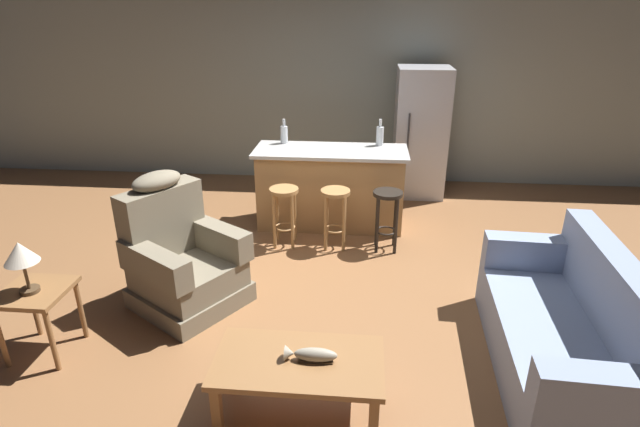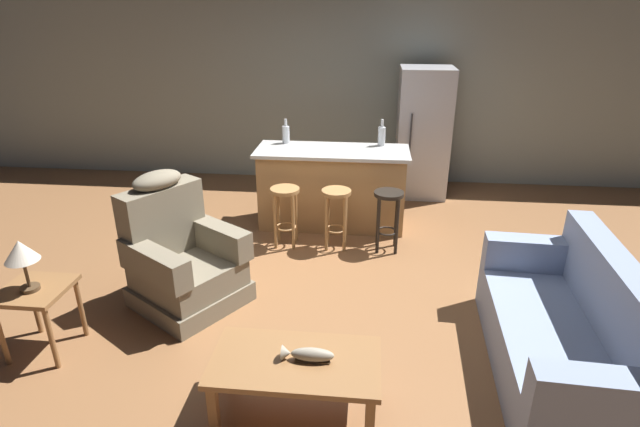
% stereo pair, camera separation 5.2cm
% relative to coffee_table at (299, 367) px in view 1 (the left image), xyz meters
% --- Properties ---
extents(ground_plane, '(12.00, 12.00, 0.00)m').
position_rel_coffee_table_xyz_m(ground_plane, '(-0.01, 1.74, -0.36)').
color(ground_plane, brown).
extents(back_wall, '(12.00, 0.05, 2.60)m').
position_rel_coffee_table_xyz_m(back_wall, '(-0.01, 4.87, 0.94)').
color(back_wall, '#939E93').
rests_on(back_wall, ground_plane).
extents(coffee_table, '(1.10, 0.60, 0.42)m').
position_rel_coffee_table_xyz_m(coffee_table, '(0.00, 0.00, 0.00)').
color(coffee_table, olive).
rests_on(coffee_table, ground_plane).
extents(fish_figurine, '(0.34, 0.10, 0.10)m').
position_rel_coffee_table_xyz_m(fish_figurine, '(0.08, 0.00, 0.10)').
color(fish_figurine, '#4C3823').
rests_on(fish_figurine, coffee_table).
extents(couch, '(0.94, 1.94, 0.94)m').
position_rel_coffee_table_xyz_m(couch, '(1.89, 0.55, -0.02)').
color(couch, '#8493B2').
rests_on(couch, ground_plane).
extents(recliner_near_lamp, '(1.16, 1.16, 1.20)m').
position_rel_coffee_table_xyz_m(recliner_near_lamp, '(-1.22, 1.24, 0.06)').
color(recliner_near_lamp, '#756B56').
rests_on(recliner_near_lamp, ground_plane).
extents(end_table, '(0.48, 0.48, 0.56)m').
position_rel_coffee_table_xyz_m(end_table, '(-2.06, 0.44, 0.10)').
color(end_table, olive).
rests_on(end_table, ground_plane).
extents(table_lamp, '(0.24, 0.24, 0.41)m').
position_rel_coffee_table_xyz_m(table_lamp, '(-2.06, 0.41, 0.50)').
color(table_lamp, '#4C3823').
rests_on(table_lamp, end_table).
extents(kitchen_island, '(1.80, 0.70, 0.95)m').
position_rel_coffee_table_xyz_m(kitchen_island, '(-0.01, 3.09, 0.11)').
color(kitchen_island, '#AD7F4C').
rests_on(kitchen_island, ground_plane).
extents(bar_stool_left, '(0.32, 0.32, 0.68)m').
position_rel_coffee_table_xyz_m(bar_stool_left, '(-0.48, 2.46, 0.11)').
color(bar_stool_left, '#A87A47').
rests_on(bar_stool_left, ground_plane).
extents(bar_stool_middle, '(0.32, 0.32, 0.68)m').
position_rel_coffee_table_xyz_m(bar_stool_middle, '(0.08, 2.46, 0.11)').
color(bar_stool_middle, '#A87A47').
rests_on(bar_stool_middle, ground_plane).
extents(bar_stool_right, '(0.32, 0.32, 0.68)m').
position_rel_coffee_table_xyz_m(bar_stool_right, '(0.65, 2.46, 0.11)').
color(bar_stool_right, black).
rests_on(bar_stool_right, ground_plane).
extents(refrigerator, '(0.70, 0.69, 1.76)m').
position_rel_coffee_table_xyz_m(refrigerator, '(1.14, 4.29, 0.52)').
color(refrigerator, '#B7B7BC').
rests_on(refrigerator, ground_plane).
extents(bottle_tall_green, '(0.09, 0.09, 0.32)m').
position_rel_coffee_table_xyz_m(bottle_tall_green, '(0.56, 3.33, 0.71)').
color(bottle_tall_green, silver).
rests_on(bottle_tall_green, kitchen_island).
extents(bottle_short_amber, '(0.09, 0.09, 0.30)m').
position_rel_coffee_table_xyz_m(bottle_short_amber, '(-0.60, 3.33, 0.70)').
color(bottle_short_amber, silver).
rests_on(bottle_short_amber, kitchen_island).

